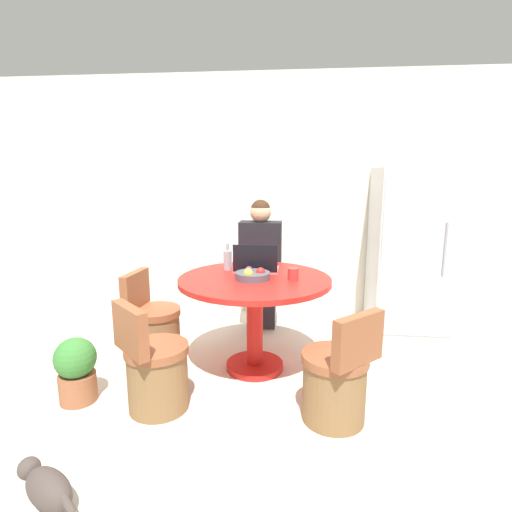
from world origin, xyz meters
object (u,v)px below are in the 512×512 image
dining_table (255,298)px  bottle (227,260)px  chair_left_side (154,329)px  potted_plant (76,369)px  person_seated (261,261)px  laptop (256,266)px  chair_near_left_corner (155,372)px  refrigerator (409,250)px  fruit_bowl (253,275)px  cat (47,487)px  chair_near_right_corner (336,382)px

dining_table → bottle: (-0.25, 0.23, 0.26)m
chair_left_side → potted_plant: (-0.31, -0.68, -0.03)m
person_seated → potted_plant: (-1.15, -1.41, -0.48)m
laptop → bottle: bearing=-10.2°
chair_near_left_corner → laptop: 1.15m
refrigerator → laptop: (-1.45, -0.85, 0.01)m
person_seated → chair_near_left_corner: bearing=68.3°
person_seated → fruit_bowl: person_seated is taller
dining_table → cat: (-0.84, -1.46, -0.50)m
fruit_bowl → cat: 1.78m
fruit_bowl → cat: fruit_bowl is taller
dining_table → potted_plant: (-1.17, -0.59, -0.35)m
laptop → dining_table: bearing=92.6°
dining_table → fruit_bowl: (-0.01, -0.06, 0.20)m
person_seated → bottle: size_ratio=5.88×
refrigerator → chair_near_left_corner: refrigerator is taller
refrigerator → bottle: bearing=-154.5°
chair_near_right_corner → laptop: laptop is taller
bottle → cat: 1.95m
refrigerator → bottle: refrigerator is taller
dining_table → person_seated: size_ratio=0.90×
chair_left_side → chair_near_right_corner: bearing=-110.9°
refrigerator → chair_near_left_corner: bearing=-140.6°
dining_table → laptop: size_ratio=3.30×
chair_near_left_corner → fruit_bowl: fruit_bowl is taller
chair_near_left_corner → chair_near_right_corner: bearing=-137.2°
cat → refrigerator: bearing=-103.5°
person_seated → cat: 2.50m
fruit_bowl → potted_plant: fruit_bowl is taller
refrigerator → chair_near_right_corner: bearing=-116.9°
refrigerator → potted_plant: bearing=-148.0°
chair_near_right_corner → person_seated: (-0.61, 1.46, 0.45)m
refrigerator → person_seated: (-1.46, -0.23, -0.09)m
chair_left_side → chair_near_left_corner: bearing=-153.7°
chair_left_side → potted_plant: bearing=161.7°
potted_plant → chair_left_side: bearing=65.7°
chair_left_side → chair_near_left_corner: size_ratio=1.00×
refrigerator → bottle: size_ratio=7.20×
person_seated → bottle: person_seated is taller
chair_near_right_corner → fruit_bowl: (-0.59, 0.59, 0.53)m
chair_near_left_corner → person_seated: 1.62m
cat → potted_plant: potted_plant is taller
refrigerator → chair_near_right_corner: 1.97m
refrigerator → potted_plant: refrigerator is taller
dining_table → chair_near_right_corner: dining_table is taller
cat → bottle: bearing=-80.3°
person_seated → fruit_bowl: size_ratio=4.94×
fruit_bowl → bottle: size_ratio=1.19×
dining_table → cat: size_ratio=2.98×
dining_table → chair_near_left_corner: 0.93m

